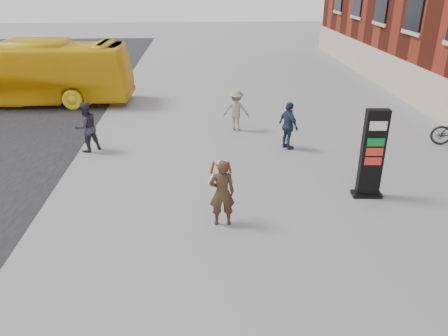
{
  "coord_description": "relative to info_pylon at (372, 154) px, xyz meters",
  "views": [
    {
      "loc": [
        -0.66,
        -9.14,
        5.77
      ],
      "look_at": [
        -0.08,
        1.31,
        1.08
      ],
      "focal_mm": 35.0,
      "sensor_mm": 36.0,
      "label": 1
    }
  ],
  "objects": [
    {
      "name": "pedestrian_a",
      "position": [
        -8.62,
        3.91,
        -0.38
      ],
      "size": [
        1.09,
        1.07,
        1.77
      ],
      "primitive_type": "imported",
      "rotation": [
        0.0,
        0.0,
        3.85
      ],
      "color": "#302F38",
      "rests_on": "ground"
    },
    {
      "name": "pedestrian_c",
      "position": [
        -1.56,
        3.74,
        -0.41
      ],
      "size": [
        0.81,
        1.08,
        1.71
      ],
      "primitive_type": "imported",
      "rotation": [
        0.0,
        0.0,
        2.02
      ],
      "color": "#263848",
      "rests_on": "ground"
    },
    {
      "name": "ground",
      "position": [
        -3.97,
        -1.58,
        -1.26
      ],
      "size": [
        100.0,
        100.0,
        0.0
      ],
      "primitive_type": "plane",
      "color": "#9E9EA3"
    },
    {
      "name": "woman",
      "position": [
        -4.16,
        -1.26,
        -0.37
      ],
      "size": [
        0.66,
        0.61,
        1.74
      ],
      "rotation": [
        0.0,
        0.0,
        3.19
      ],
      "color": "#3B2817",
      "rests_on": "ground"
    },
    {
      "name": "pedestrian_b",
      "position": [
        -3.23,
        5.87,
        -0.44
      ],
      "size": [
        1.19,
        0.87,
        1.64
      ],
      "primitive_type": "imported",
      "rotation": [
        0.0,
        0.0,
        2.87
      ],
      "color": "gray",
      "rests_on": "ground"
    },
    {
      "name": "bus",
      "position": [
        -13.29,
        10.37,
        0.22
      ],
      "size": [
        10.71,
        2.78,
        2.97
      ],
      "primitive_type": "imported",
      "rotation": [
        0.0,
        0.0,
        1.54
      ],
      "color": "yellow",
      "rests_on": "road"
    },
    {
      "name": "info_pylon",
      "position": [
        0.0,
        0.0,
        0.0
      ],
      "size": [
        0.83,
        0.46,
        2.53
      ],
      "rotation": [
        0.0,
        0.0,
        -0.06
      ],
      "color": "black",
      "rests_on": "ground"
    }
  ]
}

